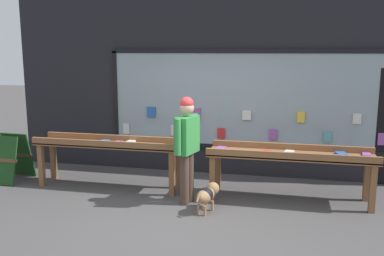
{
  "coord_description": "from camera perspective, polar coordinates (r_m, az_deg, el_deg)",
  "views": [
    {
      "loc": [
        1.5,
        -5.78,
        2.42
      ],
      "look_at": [
        -0.01,
        0.84,
        1.17
      ],
      "focal_mm": 40.0,
      "sensor_mm": 36.0,
      "label": 1
    }
  ],
  "objects": [
    {
      "name": "ground_plane",
      "position": [
        6.44,
        -1.62,
        -11.62
      ],
      "size": [
        40.0,
        40.0,
        0.0
      ],
      "primitive_type": "plane",
      "color": "#474444"
    },
    {
      "name": "sandwich_board_sign",
      "position": [
        8.66,
        -23.04,
        -3.6
      ],
      "size": [
        0.65,
        0.73,
        0.86
      ],
      "rotation": [
        0.0,
        0.0,
        -0.06
      ],
      "color": "#193F19",
      "rests_on": "ground_plane"
    },
    {
      "name": "display_table_left",
      "position": [
        7.66,
        -11.1,
        -2.56
      ],
      "size": [
        2.63,
        0.57,
        0.9
      ],
      "color": "brown",
      "rests_on": "ground_plane"
    },
    {
      "name": "display_table_right",
      "position": [
        7.03,
        13.01,
        -3.94
      ],
      "size": [
        2.63,
        0.69,
        0.87
      ],
      "color": "brown",
      "rests_on": "ground_plane"
    },
    {
      "name": "small_dog",
      "position": [
        6.5,
        2.01,
        -8.85
      ],
      "size": [
        0.33,
        0.6,
        0.41
      ],
      "rotation": [
        0.0,
        0.0,
        1.27
      ],
      "color": "#99724C",
      "rests_on": "ground_plane"
    },
    {
      "name": "person_browsing",
      "position": [
        6.67,
        -0.68,
        -1.83
      ],
      "size": [
        0.33,
        0.65,
        1.7
      ],
      "rotation": [
        0.0,
        0.0,
        1.33
      ],
      "color": "#4C382D",
      "rests_on": "ground_plane"
    },
    {
      "name": "shopfront_facade",
      "position": [
        8.31,
        3.02,
        6.43
      ],
      "size": [
        7.99,
        0.29,
        3.74
      ],
      "color": "black",
      "rests_on": "ground_plane"
    }
  ]
}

